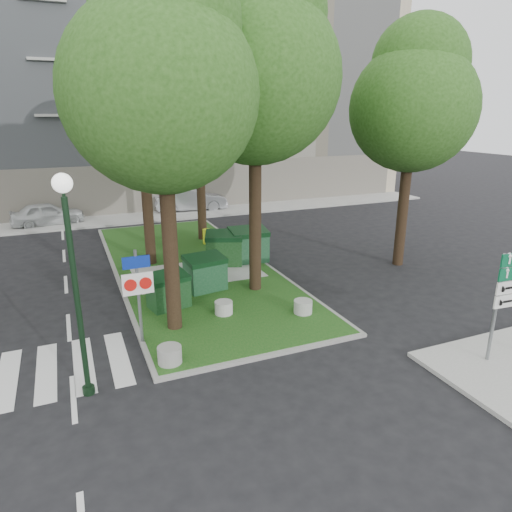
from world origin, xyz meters
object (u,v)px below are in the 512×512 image
tree_median_far (198,68)px  street_lamp (72,263)px  tree_median_mid (141,96)px  tree_street_right (415,96)px  dumpster_c (224,249)px  traffic_sign_pole (138,285)px  dumpster_a (168,291)px  tree_median_near_right (257,60)px  dumpster_d (249,245)px  dumpster_b (205,273)px  tree_median_near_left (163,74)px  litter_bin (207,236)px  car_silver (191,199)px  car_white (47,214)px  bollard_mid (224,308)px  bollard_right (303,307)px  bollard_left (170,355)px

tree_median_far → street_lamp: size_ratio=2.29×
tree_median_mid → tree_street_right: 10.77m
dumpster_c → tree_street_right: bearing=1.2°
tree_median_mid → dumpster_c: (2.79, -1.43, -6.17)m
dumpster_c → traffic_sign_pole: size_ratio=0.65×
tree_median_far → dumpster_a: tree_median_far is taller
tree_median_near_right → dumpster_d: tree_median_near_right is taller
tree_median_far → dumpster_b: 10.45m
tree_median_near_left → litter_bin: size_ratio=14.41×
tree_median_far → car_silver: size_ratio=2.50×
tree_median_near_left → dumpster_b: bearing=56.7°
tree_median_near_right → car_white: 17.57m
dumpster_c → bollard_mid: size_ratio=3.15×
dumpster_d → tree_median_near_left: bearing=-127.9°
tree_median_far → dumpster_c: (-0.41, -4.43, -7.51)m
tree_median_far → street_lamp: (-6.44, -12.00, -5.05)m
bollard_right → tree_street_right: bearing=26.0°
dumpster_d → car_white: 13.85m
traffic_sign_pole → bollard_left: bearing=-73.3°
bollard_mid → litter_bin: (1.94, 8.16, 0.16)m
car_silver → dumpster_b: bearing=171.2°
dumpster_b → bollard_right: bearing=-63.4°
bollard_right → street_lamp: size_ratio=0.12×
tree_street_right → car_silver: bearing=110.8°
tree_street_right → car_silver: (-5.49, 14.44, -6.20)m
bollard_mid → car_silver: (3.41, 16.67, 0.46)m
bollard_right → car_silver: 17.65m
tree_median_mid → litter_bin: (3.04, 1.94, -6.49)m
traffic_sign_pole → dumpster_b: bearing=47.2°
dumpster_c → dumpster_d: dumpster_d is taller
tree_median_near_right → bollard_mid: (-1.90, -1.73, -7.66)m
tree_median_mid → traffic_sign_pole: size_ratio=3.52×
tree_street_right → car_white: size_ratio=2.50×
tree_street_right → bollard_mid: 11.33m
dumpster_c → car_silver: (1.72, 11.87, -0.03)m
car_white → car_silver: 8.84m
street_lamp → tree_street_right: bearing=20.7°
dumpster_b → dumpster_d: 3.70m
dumpster_c → bollard_right: bearing=-62.1°
traffic_sign_pole → car_white: traffic_sign_pole is taller
tree_median_near_right → car_white: bearing=117.2°
litter_bin → car_silver: size_ratio=0.15×
dumpster_d → bollard_right: (-0.41, -5.74, -0.51)m
car_white → street_lamp: bearing=175.6°
bollard_mid → car_silver: size_ratio=0.12×
tree_median_near_right → bollard_mid: size_ratio=19.61×
tree_median_mid → street_lamp: size_ratio=1.92×
traffic_sign_pole → dumpster_a: bearing=58.3°
dumpster_c → bollard_mid: (-1.69, -4.80, -0.48)m
bollard_left → bollard_mid: (2.29, 2.33, -0.02)m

